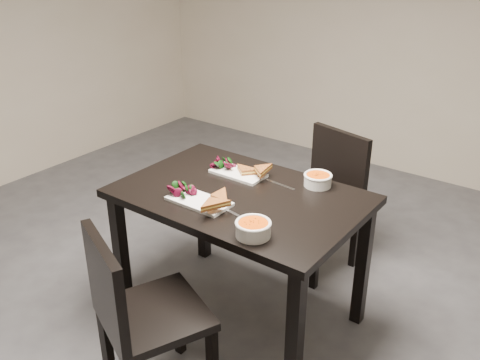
{
  "coord_description": "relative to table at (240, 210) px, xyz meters",
  "views": [
    {
      "loc": [
        1.46,
        -1.78,
        1.91
      ],
      "look_at": [
        0.08,
        0.09,
        0.82
      ],
      "focal_mm": 39.24,
      "sensor_mm": 36.0,
      "label": 1
    }
  ],
  "objects": [
    {
      "name": "ground",
      "position": [
        -0.08,
        -0.09,
        -0.65
      ],
      "size": [
        5.0,
        5.0,
        0.0
      ],
      "primitive_type": "plane",
      "color": "#47474C",
      "rests_on": "ground"
    },
    {
      "name": "table",
      "position": [
        0.0,
        0.0,
        0.0
      ],
      "size": [
        1.2,
        0.8,
        0.75
      ],
      "color": "black",
      "rests_on": "ground"
    },
    {
      "name": "chair_near",
      "position": [
        -0.01,
        -0.72,
        -0.17
      ],
      "size": [
        0.55,
        0.55,
        0.85
      ],
      "rotation": [
        0.0,
        0.0,
        -0.41
      ],
      "color": "black",
      "rests_on": "ground"
    },
    {
      "name": "chair_far",
      "position": [
        0.09,
        0.75,
        -0.17
      ],
      "size": [
        0.51,
        0.51,
        0.85
      ],
      "rotation": [
        0.0,
        0.0,
        -0.24
      ],
      "color": "black",
      "rests_on": "ground"
    },
    {
      "name": "plate_near",
      "position": [
        -0.09,
        -0.2,
        0.11
      ],
      "size": [
        0.31,
        0.15,
        0.02
      ],
      "primitive_type": "cube",
      "color": "white",
      "rests_on": "table"
    },
    {
      "name": "sandwich_near",
      "position": [
        -0.03,
        -0.19,
        0.14
      ],
      "size": [
        0.16,
        0.12,
        0.05
      ],
      "primitive_type": null,
      "rotation": [
        0.0,
        0.0,
        -0.05
      ],
      "color": "#A75423",
      "rests_on": "plate_near"
    },
    {
      "name": "salad_near",
      "position": [
        -0.19,
        -0.2,
        0.14
      ],
      "size": [
        0.1,
        0.09,
        0.04
      ],
      "primitive_type": null,
      "color": "black",
      "rests_on": "plate_near"
    },
    {
      "name": "soup_bowl_near",
      "position": [
        0.29,
        -0.3,
        0.14
      ],
      "size": [
        0.16,
        0.16,
        0.07
      ],
      "color": "white",
      "rests_on": "table"
    },
    {
      "name": "cutlery_near",
      "position": [
        0.12,
        -0.19,
        0.1
      ],
      "size": [
        0.18,
        0.05,
        0.0
      ],
      "primitive_type": "cube",
      "rotation": [
        0.0,
        0.0,
        -0.19
      ],
      "color": "silver",
      "rests_on": "table"
    },
    {
      "name": "plate_far",
      "position": [
        -0.14,
        0.17,
        0.11
      ],
      "size": [
        0.29,
        0.15,
        0.01
      ],
      "primitive_type": "cube",
      "color": "white",
      "rests_on": "table"
    },
    {
      "name": "sandwich_far",
      "position": [
        -0.07,
        0.15,
        0.14
      ],
      "size": [
        0.18,
        0.18,
        0.05
      ],
      "primitive_type": null,
      "rotation": [
        0.0,
        0.0,
        0.87
      ],
      "color": "#A75423",
      "rests_on": "plate_far"
    },
    {
      "name": "salad_far",
      "position": [
        -0.24,
        0.17,
        0.13
      ],
      "size": [
        0.09,
        0.08,
        0.04
      ],
      "primitive_type": null,
      "color": "black",
      "rests_on": "plate_far"
    },
    {
      "name": "soup_bowl_far",
      "position": [
        0.27,
        0.3,
        0.14
      ],
      "size": [
        0.15,
        0.15,
        0.07
      ],
      "color": "white",
      "rests_on": "table"
    },
    {
      "name": "cutlery_far",
      "position": [
        0.11,
        0.19,
        0.1
      ],
      "size": [
        0.18,
        0.03,
        0.0
      ],
      "primitive_type": "cube",
      "rotation": [
        0.0,
        0.0,
        -0.1
      ],
      "color": "silver",
      "rests_on": "table"
    }
  ]
}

